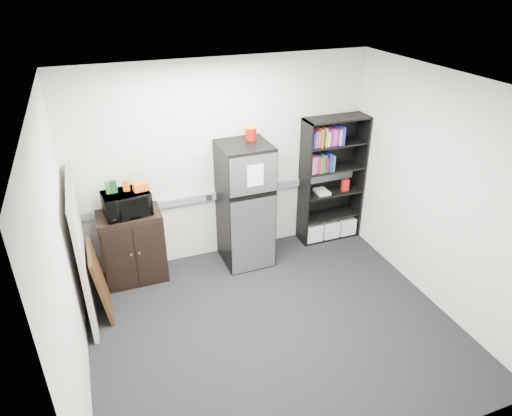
{
  "coord_description": "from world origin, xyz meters",
  "views": [
    {
      "loc": [
        -1.58,
        -3.63,
        3.63
      ],
      "look_at": [
        0.12,
        0.9,
        1.07
      ],
      "focal_mm": 32.0,
      "sensor_mm": 36.0,
      "label": 1
    }
  ],
  "objects_px": {
    "microwave": "(127,203)",
    "refrigerator": "(245,205)",
    "cabinet": "(133,247)",
    "bookshelf": "(331,181)",
    "cubicle_partition": "(82,250)"
  },
  "relations": [
    {
      "from": "microwave",
      "to": "refrigerator",
      "type": "height_order",
      "value": "refrigerator"
    },
    {
      "from": "cabinet",
      "to": "refrigerator",
      "type": "bearing_deg",
      "value": -3.07
    },
    {
      "from": "bookshelf",
      "to": "refrigerator",
      "type": "xyz_separation_m",
      "value": [
        -1.36,
        -0.14,
        -0.07
      ]
    },
    {
      "from": "bookshelf",
      "to": "cubicle_partition",
      "type": "xyz_separation_m",
      "value": [
        -3.43,
        -0.49,
        -0.1
      ]
    },
    {
      "from": "cubicle_partition",
      "to": "microwave",
      "type": "distance_m",
      "value": 0.76
    },
    {
      "from": "bookshelf",
      "to": "cubicle_partition",
      "type": "relative_size",
      "value": 1.14
    },
    {
      "from": "refrigerator",
      "to": "microwave",
      "type": "bearing_deg",
      "value": 176.62
    },
    {
      "from": "cubicle_partition",
      "to": "cabinet",
      "type": "xyz_separation_m",
      "value": [
        0.57,
        0.42,
        -0.33
      ]
    },
    {
      "from": "cubicle_partition",
      "to": "refrigerator",
      "type": "xyz_separation_m",
      "value": [
        2.07,
        0.34,
        0.03
      ]
    },
    {
      "from": "cubicle_partition",
      "to": "refrigerator",
      "type": "height_order",
      "value": "refrigerator"
    },
    {
      "from": "cabinet",
      "to": "microwave",
      "type": "height_order",
      "value": "microwave"
    },
    {
      "from": "cabinet",
      "to": "refrigerator",
      "type": "relative_size",
      "value": 0.57
    },
    {
      "from": "refrigerator",
      "to": "cubicle_partition",
      "type": "bearing_deg",
      "value": -171.55
    },
    {
      "from": "bookshelf",
      "to": "cubicle_partition",
      "type": "bearing_deg",
      "value": -171.94
    },
    {
      "from": "bookshelf",
      "to": "microwave",
      "type": "xyz_separation_m",
      "value": [
        -2.85,
        -0.08,
        0.2
      ]
    }
  ]
}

